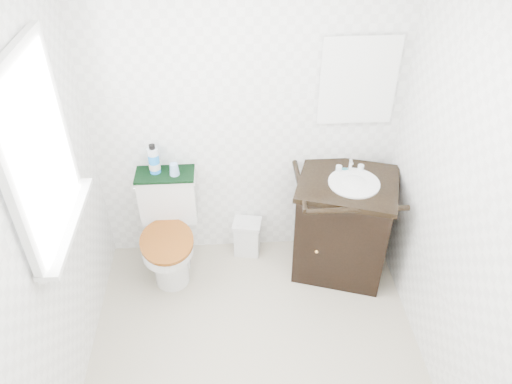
{
  "coord_description": "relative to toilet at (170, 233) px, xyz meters",
  "views": [
    {
      "loc": [
        -0.13,
        -1.88,
        2.86
      ],
      "look_at": [
        0.04,
        0.75,
        0.87
      ],
      "focal_mm": 35.0,
      "sensor_mm": 36.0,
      "label": 1
    }
  ],
  "objects": [
    {
      "name": "window",
      "position": [
        -0.47,
        -0.72,
        1.2
      ],
      "size": [
        0.02,
        0.7,
        0.9
      ],
      "primitive_type": "cube",
      "color": "white",
      "rests_on": "wall_left"
    },
    {
      "name": "floor",
      "position": [
        0.6,
        -0.97,
        -0.35
      ],
      "size": [
        2.4,
        2.4,
        0.0
      ],
      "primitive_type": "plane",
      "color": "#BDB298",
      "rests_on": "ground"
    },
    {
      "name": "trash_bin",
      "position": [
        0.59,
        0.13,
        -0.19
      ],
      "size": [
        0.25,
        0.21,
        0.31
      ],
      "color": "silver",
      "rests_on": "floor"
    },
    {
      "name": "wall_right",
      "position": [
        1.7,
        -0.97,
        0.85
      ],
      "size": [
        0.0,
        2.4,
        2.4
      ],
      "primitive_type": "plane",
      "rotation": [
        1.57,
        0.0,
        -1.57
      ],
      "color": "white",
      "rests_on": "ground"
    },
    {
      "name": "wall_back",
      "position": [
        0.6,
        0.23,
        0.85
      ],
      "size": [
        2.4,
        0.0,
        2.4
      ],
      "primitive_type": "plane",
      "rotation": [
        1.57,
        0.0,
        0.0
      ],
      "color": "white",
      "rests_on": "ground"
    },
    {
      "name": "vanity",
      "position": [
        1.3,
        -0.06,
        0.08
      ],
      "size": [
        0.83,
        0.77,
        0.92
      ],
      "color": "black",
      "rests_on": "floor"
    },
    {
      "name": "cup",
      "position": [
        0.07,
        0.1,
        0.51
      ],
      "size": [
        0.07,
        0.07,
        0.09
      ],
      "primitive_type": "cone",
      "color": "#80A8D1",
      "rests_on": "towel"
    },
    {
      "name": "mirror",
      "position": [
        1.35,
        0.21,
        1.1
      ],
      "size": [
        0.5,
        0.02,
        0.6
      ],
      "primitive_type": "cube",
      "color": "silver",
      "rests_on": "wall_back"
    },
    {
      "name": "soap_bar",
      "position": [
        1.29,
        0.07,
        0.48
      ],
      "size": [
        0.07,
        0.04,
        0.02
      ],
      "primitive_type": "ellipsoid",
      "color": "#176672",
      "rests_on": "vanity"
    },
    {
      "name": "wall_left",
      "position": [
        -0.5,
        -0.97,
        0.85
      ],
      "size": [
        0.0,
        2.4,
        2.4
      ],
      "primitive_type": "plane",
      "rotation": [
        1.57,
        0.0,
        1.57
      ],
      "color": "white",
      "rests_on": "ground"
    },
    {
      "name": "toilet",
      "position": [
        0.0,
        0.0,
        0.0
      ],
      "size": [
        0.44,
        0.65,
        0.8
      ],
      "color": "white",
      "rests_on": "floor"
    },
    {
      "name": "towel",
      "position": [
        0.0,
        0.12,
        0.46
      ],
      "size": [
        0.42,
        0.22,
        0.02
      ],
      "primitive_type": "cube",
      "color": "black",
      "rests_on": "toilet"
    },
    {
      "name": "mouthwash_bottle",
      "position": [
        -0.07,
        0.14,
        0.57
      ],
      "size": [
        0.08,
        0.08,
        0.23
      ],
      "color": "blue",
      "rests_on": "towel"
    }
  ]
}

